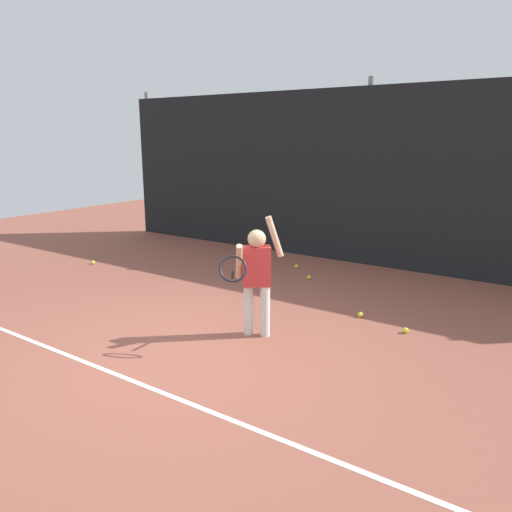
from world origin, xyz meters
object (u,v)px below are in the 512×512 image
(tennis_ball_0, at_px, (406,330))
(tennis_ball_6, at_px, (266,259))
(tennis_player, at_px, (256,273))
(tennis_ball_3, at_px, (309,277))
(tennis_ball_7, at_px, (296,266))
(tennis_ball_5, at_px, (360,315))
(tennis_ball_1, at_px, (93,262))

(tennis_ball_0, bearing_deg, tennis_ball_6, 148.79)
(tennis_player, xyz_separation_m, tennis_ball_3, (-0.57, 2.31, -0.69))
(tennis_ball_0, height_order, tennis_ball_7, same)
(tennis_player, bearing_deg, tennis_ball_7, 72.55)
(tennis_player, height_order, tennis_ball_5, tennis_player)
(tennis_ball_1, distance_m, tennis_ball_5, 4.89)
(tennis_ball_0, height_order, tennis_ball_1, same)
(tennis_player, height_order, tennis_ball_7, tennis_player)
(tennis_ball_1, bearing_deg, tennis_ball_0, 0.05)
(tennis_ball_5, height_order, tennis_ball_6, same)
(tennis_ball_5, distance_m, tennis_ball_6, 3.06)
(tennis_ball_6, bearing_deg, tennis_ball_5, -34.23)
(tennis_ball_0, xyz_separation_m, tennis_ball_1, (-5.51, -0.00, 0.00))
(tennis_ball_5, bearing_deg, tennis_ball_0, -16.88)
(tennis_ball_0, distance_m, tennis_ball_1, 5.51)
(tennis_ball_7, bearing_deg, tennis_ball_1, -149.85)
(tennis_player, bearing_deg, tennis_ball_3, 65.45)
(tennis_ball_5, xyz_separation_m, tennis_ball_6, (-2.53, 1.72, 0.00))
(tennis_ball_1, bearing_deg, tennis_ball_5, 2.28)
(tennis_ball_3, xyz_separation_m, tennis_ball_5, (1.32, -1.11, 0.00))
(tennis_ball_3, xyz_separation_m, tennis_ball_7, (-0.50, 0.48, 0.00))
(tennis_player, height_order, tennis_ball_0, tennis_player)
(tennis_ball_3, bearing_deg, tennis_ball_5, -40.10)
(tennis_ball_0, relative_size, tennis_ball_5, 1.00)
(tennis_ball_6, bearing_deg, tennis_ball_7, -10.49)
(tennis_ball_1, bearing_deg, tennis_ball_6, 39.08)
(tennis_ball_0, relative_size, tennis_ball_6, 1.00)
(tennis_ball_5, height_order, tennis_ball_7, same)
(tennis_ball_3, height_order, tennis_ball_6, same)
(tennis_player, distance_m, tennis_ball_6, 3.49)
(tennis_ball_6, bearing_deg, tennis_player, -58.60)
(tennis_ball_0, bearing_deg, tennis_ball_5, 163.12)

